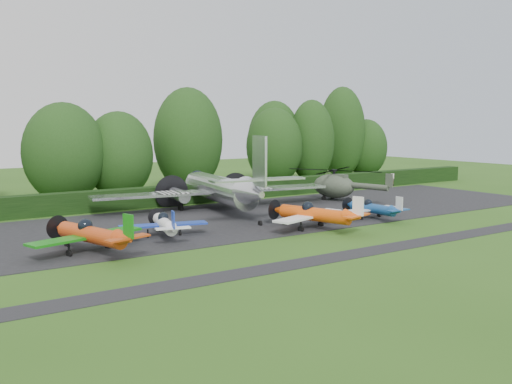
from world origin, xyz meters
TOP-DOWN VIEW (x-y plane):
  - ground at (0.00, 0.00)m, footprint 160.00×160.00m
  - apron at (0.00, 10.00)m, footprint 70.00×18.00m
  - taxiway_verge at (0.00, -6.00)m, footprint 70.00×2.00m
  - hedgerow at (0.00, 21.00)m, footprint 90.00×1.60m
  - transport_plane at (1.38, 14.51)m, footprint 24.05×18.44m
  - light_plane_red at (-14.73, 3.70)m, footprint 8.01×8.42m
  - light_plane_white at (-8.57, 5.81)m, footprint 6.57×6.90m
  - light_plane_orange at (2.74, 2.04)m, footprint 7.91×8.32m
  - light_plane_blue at (10.13, 3.00)m, footprint 6.18×6.50m
  - helicopter at (15.42, 14.02)m, footprint 10.58×12.38m
  - sign_board at (29.89, 20.50)m, footprint 3.03×0.11m
  - tree_1 at (19.04, 30.38)m, footprint 7.68×7.68m
  - tree_2 at (33.40, 32.76)m, footprint 7.10×7.10m
  - tree_4 at (-9.58, 28.46)m, footprint 8.56×8.56m
  - tree_5 at (5.88, 30.22)m, footprint 8.48×8.48m
  - tree_6 at (-3.59, 28.55)m, footprint 7.65×7.65m
  - tree_7 at (24.91, 29.67)m, footprint 6.41×6.41m
  - tree_8 at (37.93, 32.15)m, footprint 6.67×6.67m
  - tree_11 at (21.42, 33.72)m, footprint 7.68×7.68m

SIDE VIEW (x-z plane):
  - ground at x=0.00m, z-range 0.00..0.00m
  - hedgerow at x=0.00m, z-range -1.00..1.00m
  - taxiway_verge at x=0.00m, z-range 0.00..0.00m
  - apron at x=0.00m, z-range 0.00..0.01m
  - light_plane_blue at x=10.13m, z-range -0.20..2.18m
  - light_plane_white at x=-8.57m, z-range -0.21..2.31m
  - sign_board at x=29.89m, z-range 0.30..2.00m
  - light_plane_orange at x=2.74m, z-range -0.25..2.78m
  - light_plane_red at x=-14.73m, z-range -0.26..2.82m
  - helicopter at x=15.42m, z-range 0.13..3.53m
  - transport_plane at x=1.38m, z-range -1.70..6.00m
  - tree_8 at x=37.93m, z-range -0.01..8.96m
  - tree_6 at x=-3.59m, z-range -0.01..9.75m
  - tree_1 at x=19.04m, z-range -0.01..10.46m
  - tree_4 at x=-9.58m, z-range -0.01..10.64m
  - tree_11 at x=21.42m, z-range -0.01..11.54m
  - tree_7 at x=24.91m, z-range -0.02..11.63m
  - tree_5 at x=5.88m, z-range -0.01..12.76m
  - tree_2 at x=33.40m, z-range -0.01..13.86m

